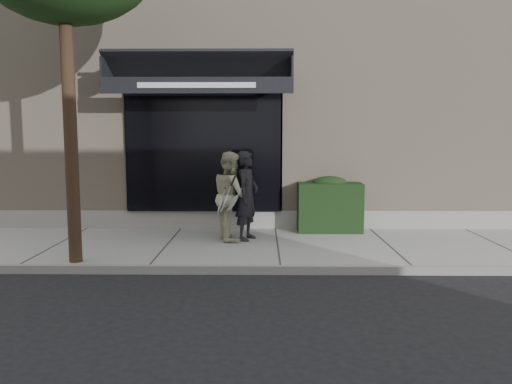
{
  "coord_description": "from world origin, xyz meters",
  "views": [
    {
      "loc": [
        -0.28,
        -8.9,
        2.1
      ],
      "look_at": [
        -0.4,
        0.6,
        1.0
      ],
      "focal_mm": 35.0,
      "sensor_mm": 36.0,
      "label": 1
    }
  ],
  "objects": [
    {
      "name": "pedestrian_back",
      "position": [
        -0.86,
        0.4,
        0.95
      ],
      "size": [
        0.83,
        0.96,
        1.67
      ],
      "color": "#BFBD98",
      "rests_on": "sidewalk"
    },
    {
      "name": "ground",
      "position": [
        0.0,
        0.0,
        0.0
      ],
      "size": [
        80.0,
        80.0,
        0.0
      ],
      "primitive_type": "plane",
      "color": "black",
      "rests_on": "ground"
    },
    {
      "name": "pedestrian_front",
      "position": [
        -0.57,
        0.38,
        0.96
      ],
      "size": [
        0.8,
        0.89,
        1.68
      ],
      "color": "black",
      "rests_on": "sidewalk"
    },
    {
      "name": "hedge",
      "position": [
        1.1,
        1.25,
        0.66
      ],
      "size": [
        1.3,
        0.7,
        1.14
      ],
      "color": "black",
      "rests_on": "sidewalk"
    },
    {
      "name": "building_facade",
      "position": [
        -0.01,
        4.96,
        2.74
      ],
      "size": [
        14.3,
        8.04,
        5.64
      ],
      "color": "#C3AE95",
      "rests_on": "ground"
    },
    {
      "name": "sidewalk",
      "position": [
        0.0,
        0.0,
        0.06
      ],
      "size": [
        20.0,
        3.0,
        0.12
      ],
      "primitive_type": "cube",
      "color": "gray",
      "rests_on": "ground"
    },
    {
      "name": "curb",
      "position": [
        0.0,
        -1.55,
        0.07
      ],
      "size": [
        20.0,
        0.1,
        0.14
      ],
      "primitive_type": "cube",
      "color": "gray",
      "rests_on": "ground"
    }
  ]
}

